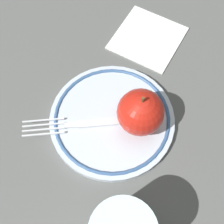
{
  "coord_description": "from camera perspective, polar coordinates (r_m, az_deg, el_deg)",
  "views": [
    {
      "loc": [
        0.16,
        0.14,
        0.47
      ],
      "look_at": [
        0.01,
        -0.01,
        0.03
      ],
      "focal_mm": 50.0,
      "sensor_mm": 36.0,
      "label": 1
    }
  ],
  "objects": [
    {
      "name": "ground_plane",
      "position": [
        0.52,
        1.63,
        -1.59
      ],
      "size": [
        2.0,
        2.0,
        0.0
      ],
      "primitive_type": "plane",
      "color": "#555654"
    },
    {
      "name": "plate",
      "position": [
        0.51,
        0.0,
        -1.34
      ],
      "size": [
        0.2,
        0.2,
        0.01
      ],
      "color": "silver",
      "rests_on": "ground_plane"
    },
    {
      "name": "apple_red_whole",
      "position": [
        0.47,
        5.23,
        -0.06
      ],
      "size": [
        0.07,
        0.07,
        0.08
      ],
      "color": "red",
      "rests_on": "plate"
    },
    {
      "name": "fork",
      "position": [
        0.5,
        -4.79,
        -2.12
      ],
      "size": [
        0.16,
        0.14,
        0.0
      ],
      "rotation": [
        0.0,
        0.0,
        5.6
      ],
      "color": "silver",
      "rests_on": "plate"
    },
    {
      "name": "napkin_folded",
      "position": [
        0.61,
        6.56,
        13.38
      ],
      "size": [
        0.15,
        0.15,
        0.01
      ],
      "primitive_type": "cube",
      "rotation": [
        0.0,
        0.0,
        0.28
      ],
      "color": "white",
      "rests_on": "ground_plane"
    }
  ]
}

